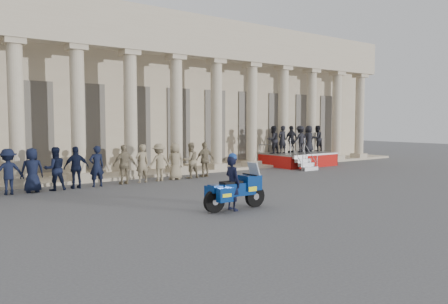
% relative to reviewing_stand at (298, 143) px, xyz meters
% --- Properties ---
extents(ground, '(90.00, 90.00, 0.00)m').
position_rel_reviewing_stand_xyz_m(ground, '(-9.95, -7.50, -1.43)').
color(ground, '#4A4A4D').
rests_on(ground, ground).
extents(building, '(40.00, 12.50, 9.00)m').
position_rel_reviewing_stand_xyz_m(building, '(-9.95, 7.24, 3.10)').
color(building, tan).
rests_on(building, ground).
extents(officer_rank, '(17.94, 0.67, 1.78)m').
position_rel_reviewing_stand_xyz_m(officer_rank, '(-16.64, -1.27, -0.54)').
color(officer_rank, black).
rests_on(officer_rank, ground).
extents(reviewing_stand, '(4.83, 4.02, 2.56)m').
position_rel_reviewing_stand_xyz_m(reviewing_stand, '(0.00, 0.00, 0.00)').
color(reviewing_stand, gray).
rests_on(reviewing_stand, ground).
extents(motorcycle, '(2.32, 0.95, 1.49)m').
position_rel_reviewing_stand_xyz_m(motorcycle, '(-11.85, -8.75, -0.78)').
color(motorcycle, black).
rests_on(motorcycle, ground).
extents(rider, '(0.43, 0.65, 1.83)m').
position_rel_reviewing_stand_xyz_m(rider, '(-11.98, -8.75, -0.52)').
color(rider, black).
rests_on(rider, ground).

